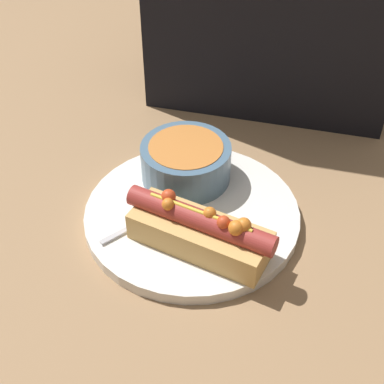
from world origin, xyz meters
TOP-DOWN VIEW (x-y plane):
  - ground_plane at (0.00, 0.00)m, footprint 4.00×4.00m
  - dinner_plate at (0.00, 0.00)m, footprint 0.28×0.28m
  - hot_dog at (0.03, -0.06)m, footprint 0.19×0.10m
  - soup_bowl at (-0.02, 0.06)m, footprint 0.12×0.12m
  - spoon at (-0.02, 0.01)m, footprint 0.11×0.14m
  - salt_shaker at (-0.06, 0.33)m, footprint 0.03×0.03m

SIDE VIEW (x-z plane):
  - ground_plane at x=0.00m, z-range 0.00..0.00m
  - dinner_plate at x=0.00m, z-range 0.00..0.02m
  - spoon at x=-0.02m, z-range 0.02..0.02m
  - salt_shaker at x=-0.06m, z-range 0.00..0.08m
  - hot_dog at x=0.03m, z-range 0.01..0.08m
  - soup_bowl at x=-0.02m, z-range 0.02..0.07m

